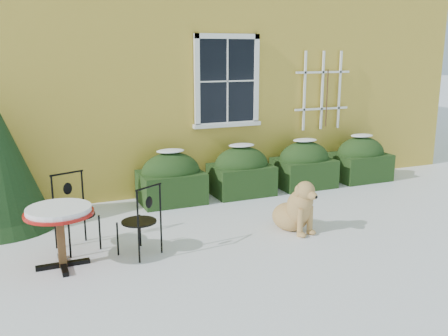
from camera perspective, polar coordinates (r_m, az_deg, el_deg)
name	(u,v)px	position (r m, az deg, el deg)	size (l,w,h in m)	color
ground	(255,254)	(6.38, 3.60, -9.80)	(80.00, 80.00, 0.00)	white
house	(124,20)	(12.54, -11.34, 16.27)	(12.40, 8.40, 6.40)	gold
hedge_row	(273,169)	(9.15, 5.68, -0.06)	(4.95, 0.80, 0.91)	black
bistro_table	(59,217)	(6.11, -18.31, -5.37)	(0.80, 0.80, 0.74)	black
patio_chair_near	(141,220)	(6.28, -9.46, -5.88)	(0.55, 0.55, 0.92)	black
patio_chair_far	(75,212)	(6.67, -16.69, -4.82)	(0.55, 0.55, 0.98)	black
dog	(296,210)	(7.11, 8.25, -4.75)	(0.59, 0.88, 0.79)	tan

